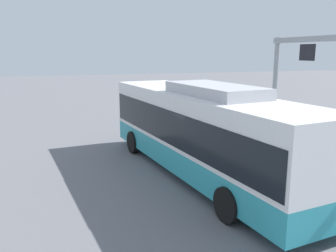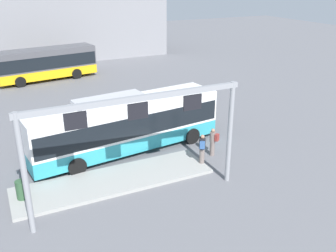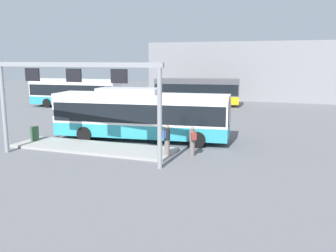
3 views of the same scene
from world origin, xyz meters
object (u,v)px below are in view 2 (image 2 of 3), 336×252
(bus_main, at_px, (126,123))
(person_boarding, at_px, (213,141))
(person_waiting_near, at_px, (202,148))
(trash_bin, at_px, (22,190))
(bus_background_right, at_px, (46,62))

(bus_main, height_order, person_boarding, bus_main)
(bus_main, relative_size, person_waiting_near, 6.98)
(bus_main, bearing_deg, trash_bin, -161.42)
(bus_main, bearing_deg, person_boarding, -39.29)
(bus_main, xyz_separation_m, person_boarding, (4.29, -2.72, -0.92))
(person_waiting_near, xyz_separation_m, trash_bin, (-9.25, 0.61, -0.44))
(bus_main, relative_size, trash_bin, 12.95)
(bus_main, xyz_separation_m, trash_bin, (-6.19, -2.95, -1.20))
(bus_background_right, xyz_separation_m, trash_bin, (-4.82, -21.90, -1.17))
(bus_background_right, distance_m, person_waiting_near, 22.95)
(trash_bin, bearing_deg, bus_main, 25.44)
(person_waiting_near, bearing_deg, bus_background_right, 42.22)
(person_boarding, height_order, person_waiting_near, person_waiting_near)
(bus_background_right, xyz_separation_m, person_boarding, (5.66, -21.68, -0.89))
(bus_main, distance_m, trash_bin, 6.96)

